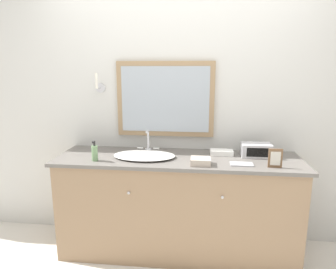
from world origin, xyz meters
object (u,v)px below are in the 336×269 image
object	(u,v)px
sink_basin	(145,155)
soap_bottle	(95,153)
appliance_box	(256,150)
picture_frame	(275,158)

from	to	relation	value
sink_basin	soap_bottle	distance (m)	0.42
soap_bottle	appliance_box	world-z (taller)	soap_bottle
sink_basin	picture_frame	xyz separation A→B (m)	(1.05, -0.16, 0.06)
appliance_box	picture_frame	xyz separation A→B (m)	(0.09, -0.29, 0.02)
sink_basin	picture_frame	distance (m)	1.07
soap_bottle	appliance_box	xyz separation A→B (m)	(1.35, 0.27, -0.01)
sink_basin	appliance_box	world-z (taller)	sink_basin
sink_basin	picture_frame	size ratio (longest dim) A/B	3.56
soap_bottle	picture_frame	xyz separation A→B (m)	(1.44, -0.02, 0.01)
appliance_box	picture_frame	size ratio (longest dim) A/B	1.69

